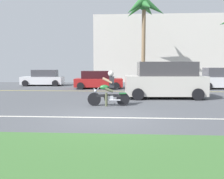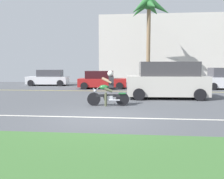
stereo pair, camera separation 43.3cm
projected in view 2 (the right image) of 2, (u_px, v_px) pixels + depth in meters
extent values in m
cube|color=#4C4F54|center=(112.00, 104.00, 11.30)|extent=(56.00, 30.00, 0.04)
cube|color=#3D6B33|center=(74.00, 165.00, 4.26)|extent=(56.00, 3.80, 0.06)
cube|color=silver|center=(104.00, 117.00, 8.31)|extent=(50.40, 0.12, 0.01)
cube|color=yellow|center=(120.00, 91.00, 17.15)|extent=(50.40, 0.12, 0.01)
cylinder|color=black|center=(94.00, 99.00, 10.82)|extent=(0.61, 0.13, 0.61)
cylinder|color=black|center=(122.00, 99.00, 10.77)|extent=(0.61, 0.13, 0.61)
cylinder|color=#B7BAC1|center=(96.00, 94.00, 10.79)|extent=(0.27, 0.07, 0.53)
cube|color=black|center=(108.00, 96.00, 10.78)|extent=(1.11, 0.17, 0.12)
cube|color=#B7BAC1|center=(109.00, 98.00, 10.79)|extent=(0.33, 0.22, 0.24)
ellipsoid|color=#236B33|center=(104.00, 87.00, 10.75)|extent=(0.44, 0.24, 0.22)
cube|color=black|center=(113.00, 89.00, 10.74)|extent=(0.50, 0.25, 0.10)
cube|color=#236B33|center=(122.00, 93.00, 10.75)|extent=(0.33, 0.18, 0.06)
cylinder|color=#B7BAC1|center=(98.00, 88.00, 10.77)|extent=(0.07, 0.63, 0.04)
sphere|color=#B7BAC1|center=(95.00, 91.00, 10.78)|extent=(0.14, 0.14, 0.14)
cylinder|color=#B7BAC1|center=(114.00, 100.00, 10.67)|extent=(0.51, 0.10, 0.07)
cube|color=#2D2D33|center=(111.00, 82.00, 10.72)|extent=(0.24, 0.34, 0.51)
sphere|color=silver|center=(110.00, 74.00, 10.68)|extent=(0.26, 0.26, 0.26)
cylinder|color=#51563D|center=(109.00, 89.00, 10.85)|extent=(0.41, 0.16, 0.25)
cylinder|color=#51563D|center=(108.00, 90.00, 10.65)|extent=(0.41, 0.16, 0.25)
cylinder|color=#51563D|center=(106.00, 99.00, 10.66)|extent=(0.12, 0.12, 0.62)
cylinder|color=#51563D|center=(105.00, 99.00, 10.93)|extent=(0.21, 0.12, 0.34)
cylinder|color=tan|center=(107.00, 80.00, 10.92)|extent=(0.46, 0.12, 0.29)
cylinder|color=tan|center=(107.00, 81.00, 10.51)|extent=(0.46, 0.12, 0.29)
cube|color=beige|center=(166.00, 86.00, 13.32)|extent=(4.48, 2.08, 1.09)
cube|color=#3B3A3D|center=(168.00, 69.00, 13.23)|extent=(3.23, 1.76, 0.79)
cylinder|color=black|center=(190.00, 91.00, 14.22)|extent=(0.65, 0.25, 0.64)
cylinder|color=black|center=(137.00, 91.00, 14.40)|extent=(0.65, 0.25, 0.64)
cylinder|color=black|center=(200.00, 95.00, 12.33)|extent=(0.65, 0.25, 0.64)
cylinder|color=black|center=(139.00, 94.00, 12.51)|extent=(0.65, 0.25, 0.64)
cylinder|color=black|center=(208.00, 85.00, 13.19)|extent=(0.22, 0.58, 0.58)
cube|color=silver|center=(48.00, 80.00, 22.39)|extent=(3.87, 1.91, 0.69)
cube|color=#414147|center=(50.00, 73.00, 22.32)|extent=(2.27, 1.58, 0.64)
cylinder|color=black|center=(64.00, 82.00, 23.20)|extent=(0.57, 0.22, 0.56)
cylinder|color=black|center=(37.00, 82.00, 23.28)|extent=(0.57, 0.22, 0.56)
cylinder|color=black|center=(60.00, 83.00, 21.54)|extent=(0.57, 0.22, 0.56)
cylinder|color=black|center=(31.00, 83.00, 21.62)|extent=(0.57, 0.22, 0.56)
cube|color=#AD1E1E|center=(102.00, 82.00, 19.35)|extent=(3.98, 2.09, 0.67)
cube|color=#351116|center=(100.00, 75.00, 19.29)|extent=(2.35, 1.71, 0.62)
cylinder|color=black|center=(84.00, 86.00, 18.50)|extent=(0.57, 0.22, 0.56)
cylinder|color=black|center=(119.00, 86.00, 18.45)|extent=(0.57, 0.22, 0.56)
cylinder|color=black|center=(87.00, 84.00, 20.29)|extent=(0.57, 0.22, 0.56)
cylinder|color=black|center=(119.00, 84.00, 20.24)|extent=(0.57, 0.22, 0.56)
cube|color=#8C939E|center=(159.00, 80.00, 21.64)|extent=(4.09, 1.82, 0.76)
cube|color=#2D2F36|center=(162.00, 72.00, 21.55)|extent=(2.39, 1.52, 0.71)
cylinder|color=black|center=(174.00, 82.00, 22.40)|extent=(0.57, 0.20, 0.56)
cylinder|color=black|center=(143.00, 82.00, 22.58)|extent=(0.57, 0.20, 0.56)
cylinder|color=black|center=(177.00, 84.00, 20.74)|extent=(0.57, 0.20, 0.56)
cylinder|color=black|center=(144.00, 84.00, 20.92)|extent=(0.57, 0.20, 0.56)
cube|color=#414147|center=(224.00, 72.00, 18.58)|extent=(2.17, 1.51, 0.74)
cylinder|color=black|center=(213.00, 86.00, 17.92)|extent=(0.57, 0.21, 0.56)
cylinder|color=black|center=(206.00, 85.00, 19.54)|extent=(0.57, 0.21, 0.56)
cylinder|color=#846B4C|center=(148.00, 45.00, 22.87)|extent=(0.37, 0.37, 7.64)
sphere|color=#28662D|center=(149.00, 5.00, 22.50)|extent=(0.96, 0.96, 0.96)
cone|color=#28662D|center=(159.00, 7.00, 22.45)|extent=(2.31, 0.86, 1.86)
cone|color=#28662D|center=(153.00, 10.00, 23.34)|extent=(1.80, 2.44, 1.34)
cone|color=#28662D|center=(140.00, 9.00, 23.19)|extent=(2.31, 2.00, 1.86)
cone|color=#28662D|center=(140.00, 6.00, 22.07)|extent=(2.30, 1.87, 2.00)
cone|color=#28662D|center=(152.00, 5.00, 21.54)|extent=(1.27, 2.46, 1.54)
cube|color=beige|center=(182.00, 49.00, 28.11)|extent=(19.41, 4.00, 7.65)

